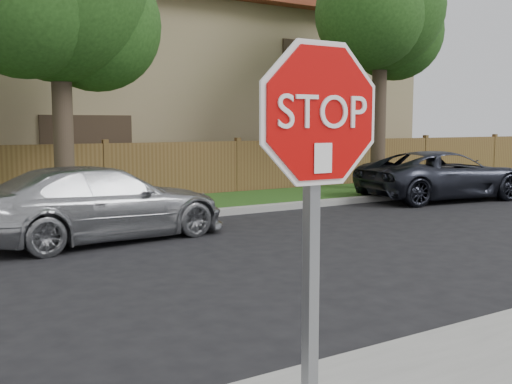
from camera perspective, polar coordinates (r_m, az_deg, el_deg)
tree_right at (r=19.03m, az=12.16°, el=16.85°), size 4.80×3.90×8.20m
stop_sign at (r=3.04m, az=5.85°, el=1.38°), size 1.01×0.13×2.55m
sedan_right at (r=11.18m, az=-14.45°, el=-1.04°), size 4.83×2.40×1.35m
sedan_far_right at (r=17.48m, az=17.39°, el=1.53°), size 5.15×2.91×1.36m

